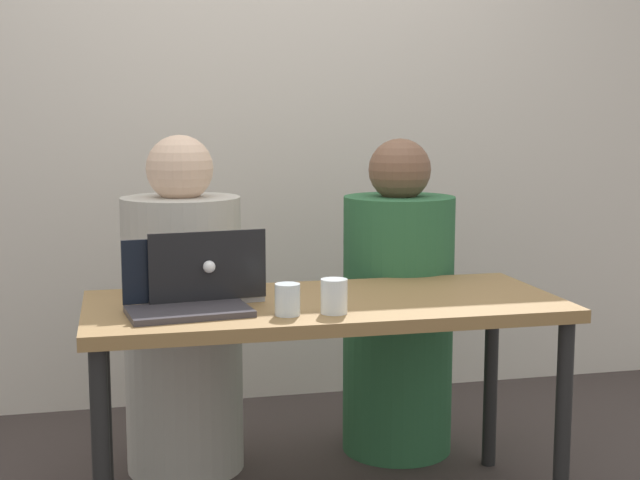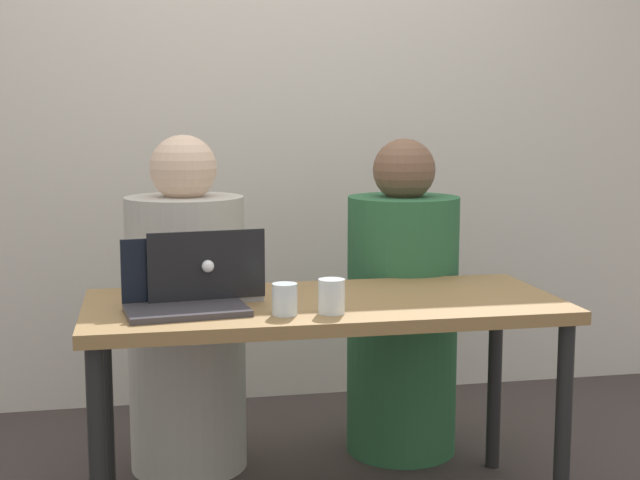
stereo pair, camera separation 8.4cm
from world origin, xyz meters
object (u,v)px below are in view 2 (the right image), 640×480
(water_glass_center, at_px, (332,299))
(laptop_front_left, at_px, (184,296))
(person_on_left, at_px, (187,322))
(person_on_right, at_px, (402,315))
(water_glass_left, at_px, (285,301))
(laptop_back_left, at_px, (203,285))

(water_glass_center, bearing_deg, laptop_front_left, 164.42)
(person_on_left, bearing_deg, person_on_right, -167.20)
(laptop_front_left, xyz_separation_m, water_glass_left, (0.28, -0.11, -0.01))
(laptop_front_left, bearing_deg, person_on_right, 27.12)
(person_on_right, distance_m, water_glass_left, 0.91)
(laptop_back_left, distance_m, water_glass_left, 0.33)
(water_glass_center, bearing_deg, person_on_right, 58.65)
(person_on_right, xyz_separation_m, water_glass_left, (-0.56, -0.68, 0.22))
(laptop_back_left, bearing_deg, water_glass_center, 137.15)
(water_glass_left, bearing_deg, person_on_left, 110.18)
(laptop_back_left, height_order, water_glass_left, laptop_back_left)
(person_on_left, bearing_deg, water_glass_center, 132.15)
(laptop_back_left, bearing_deg, person_on_right, -157.87)
(person_on_left, height_order, laptop_front_left, person_on_left)
(laptop_back_left, xyz_separation_m, water_glass_left, (0.22, -0.25, -0.01))
(laptop_back_left, height_order, water_glass_center, laptop_back_left)
(laptop_front_left, relative_size, water_glass_left, 4.05)
(person_on_left, relative_size, water_glass_center, 11.98)
(person_on_right, distance_m, laptop_front_left, 1.04)
(person_on_left, bearing_deg, laptop_front_left, 99.76)
(person_on_left, height_order, laptop_back_left, person_on_left)
(person_on_right, distance_m, water_glass_center, 0.84)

